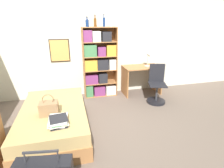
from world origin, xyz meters
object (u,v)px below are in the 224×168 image
bookcase (99,64)px  bottle_green (87,23)px  handbag (49,108)px  desk (142,75)px  desk_lamp (149,56)px  bed (54,119)px  bottle_clear (104,22)px  bottle_blue (111,24)px  desk_chair (156,90)px  bottle_brown (95,22)px  book_stack_on_bed (58,121)px

bookcase → bottle_green: (-0.26, -0.02, 1.00)m
handbag → desk: (2.27, 1.51, -0.06)m
handbag → desk_lamp: 2.89m
bed → desk_lamp: (2.40, 1.27, 0.81)m
bottle_clear → desk_lamp: (1.17, -0.14, -0.85)m
desk_lamp → bottle_green: bearing=175.3°
bottle_clear → desk: 1.70m
bottle_clear → desk: bearing=-7.0°
bed → bottle_blue: size_ratio=10.03×
bookcase → bottle_blue: bearing=7.2°
desk_lamp → desk_chair: bearing=-93.2°
bed → bottle_clear: 2.50m
desk_chair → bottle_clear: bearing=146.9°
bottle_blue → bottle_brown: bearing=-177.3°
book_stack_on_bed → desk: size_ratio=0.38×
bed → desk_lamp: size_ratio=4.49×
bed → handbag: size_ratio=5.23×
bed → bottle_green: 2.31m
desk_chair → bookcase: bearing=149.5°
bookcase → bottle_brown: size_ratio=6.46×
desk → handbag: bearing=-146.4°
book_stack_on_bed → bottle_brown: (0.91, 1.99, 1.38)m
handbag → bottle_clear: bearing=52.1°
bed → desk: bearing=30.0°
handbag → book_stack_on_bed: (0.15, -0.32, -0.07)m
bottle_clear → bookcase: bearing=174.0°
bed → bookcase: bearing=52.6°
desk → desk_lamp: desk_lamp is taller
desk → desk_chair: (0.14, -0.62, -0.20)m
bed → handbag: handbag is taller
bookcase → desk: bearing=-6.8°
desk_lamp → handbag: bearing=-148.5°
book_stack_on_bed → bottle_green: 2.48m
book_stack_on_bed → bottle_green: bottle_green is taller
bottle_blue → desk_lamp: bearing=-11.4°
bottle_clear → bottle_blue: bearing=16.7°
bottle_green → bottle_brown: bottle_brown is taller
book_stack_on_bed → desk_lamp: desk_lamp is taller
bottle_blue → desk_lamp: size_ratio=0.45×
bed → desk_chair: 2.46m
handbag → bookcase: (1.12, 1.64, 0.29)m
bottle_green → bottle_clear: bottle_clear is taller
bookcase → bed: bearing=-127.4°
handbag → bottle_green: size_ratio=1.56×
book_stack_on_bed → desk_lamp: bearing=38.4°
bottle_green → desk_lamp: bearing=-4.7°
book_stack_on_bed → bottle_blue: size_ratio=2.07×
bookcase → desk: (1.14, -0.14, -0.35)m
bed → bottle_clear: size_ratio=6.37×
bottle_clear → book_stack_on_bed: bearing=-119.8°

